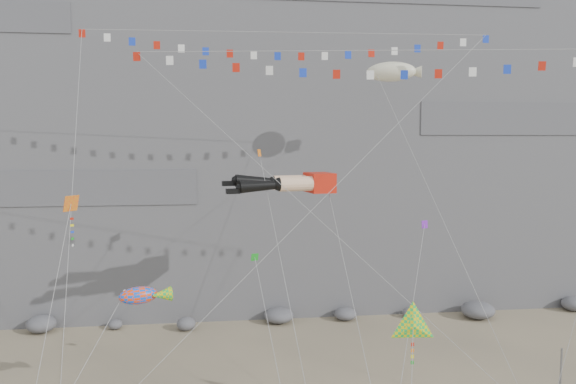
# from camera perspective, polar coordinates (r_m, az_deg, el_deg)

# --- Properties ---
(cliff) EXTENTS (80.00, 28.00, 50.00)m
(cliff) POSITION_cam_1_polar(r_m,az_deg,el_deg) (63.74, -2.49, 13.37)
(cliff) COLOR slate
(cliff) RESTS_ON ground
(talus_boulders) EXTENTS (60.00, 3.00, 1.20)m
(talus_boulders) POSITION_cam_1_polar(r_m,az_deg,el_deg) (50.60, -0.95, -12.47)
(talus_boulders) COLOR #5C5C61
(talus_boulders) RESTS_ON ground
(anchor_pole_right) EXTENTS (0.12, 0.12, 4.08)m
(anchor_pole_right) POSITION_cam_1_polar(r_m,az_deg,el_deg) (37.77, 25.93, -17.01)
(anchor_pole_right) COLOR slate
(anchor_pole_right) RESTS_ON ground
(legs_kite) EXTENTS (7.86, 17.39, 20.66)m
(legs_kite) POSITION_cam_1_polar(r_m,az_deg,el_deg) (38.73, 0.29, 0.89)
(legs_kite) COLOR red
(legs_kite) RESTS_ON ground
(flag_banner_upper) EXTENTS (28.69, 13.78, 29.99)m
(flag_banner_upper) POSITION_cam_1_polar(r_m,az_deg,el_deg) (41.26, 0.12, 15.88)
(flag_banner_upper) COLOR red
(flag_banner_upper) RESTS_ON ground
(flag_banner_lower) EXTENTS (30.53, 8.55, 23.97)m
(flag_banner_lower) POSITION_cam_1_polar(r_m,az_deg,el_deg) (35.69, 10.11, 13.94)
(flag_banner_lower) COLOR red
(flag_banner_lower) RESTS_ON ground
(harlequin_kite) EXTENTS (2.42, 7.11, 13.91)m
(harlequin_kite) POSITION_cam_1_polar(r_m,az_deg,el_deg) (33.70, -21.18, -1.16)
(harlequin_kite) COLOR red
(harlequin_kite) RESTS_ON ground
(fish_windsock) EXTENTS (6.63, 7.56, 10.66)m
(fish_windsock) POSITION_cam_1_polar(r_m,az_deg,el_deg) (33.97, -14.98, -10.14)
(fish_windsock) COLOR #F73E0C
(fish_windsock) RESTS_ON ground
(delta_kite) EXTENTS (3.47, 5.86, 8.58)m
(delta_kite) POSITION_cam_1_polar(r_m,az_deg,el_deg) (31.52, 12.60, -13.20)
(delta_kite) COLOR yellow
(delta_kite) RESTS_ON ground
(blimp_windsock) EXTENTS (6.95, 15.10, 25.58)m
(blimp_windsock) POSITION_cam_1_polar(r_m,az_deg,el_deg) (44.65, 10.44, 11.88)
(blimp_windsock) COLOR beige
(blimp_windsock) RESTS_ON ground
(small_kite_a) EXTENTS (2.53, 15.61, 21.33)m
(small_kite_a) POSITION_cam_1_polar(r_m,az_deg,el_deg) (39.97, -2.84, 3.55)
(small_kite_a) COLOR orange
(small_kite_a) RESTS_ON ground
(small_kite_b) EXTENTS (6.50, 11.75, 16.30)m
(small_kite_b) POSITION_cam_1_polar(r_m,az_deg,el_deg) (38.36, 13.67, -3.51)
(small_kite_b) COLOR purple
(small_kite_b) RESTS_ON ground
(small_kite_c) EXTENTS (2.00, 9.91, 12.87)m
(small_kite_c) POSITION_cam_1_polar(r_m,az_deg,el_deg) (35.05, -3.33, -6.95)
(small_kite_c) COLOR #179920
(small_kite_c) RESTS_ON ground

